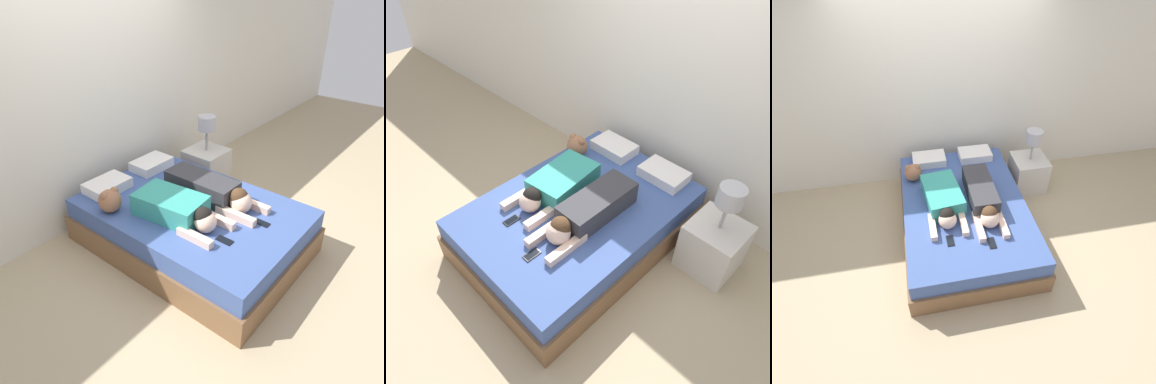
# 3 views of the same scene
# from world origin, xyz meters

# --- Properties ---
(ground_plane) EXTENTS (12.00, 12.00, 0.00)m
(ground_plane) POSITION_xyz_m (0.00, 0.00, 0.00)
(ground_plane) COLOR tan
(wall_back) EXTENTS (12.00, 0.06, 2.60)m
(wall_back) POSITION_xyz_m (0.00, 1.22, 1.30)
(wall_back) COLOR silver
(wall_back) RESTS_ON ground_plane
(bed) EXTENTS (1.50, 2.15, 0.47)m
(bed) POSITION_xyz_m (0.00, 0.00, 0.23)
(bed) COLOR brown
(bed) RESTS_ON ground_plane
(pillow_head_left) EXTENTS (0.45, 0.30, 0.11)m
(pillow_head_left) POSITION_xyz_m (-0.32, 0.86, 0.53)
(pillow_head_left) COLOR white
(pillow_head_left) RESTS_ON bed
(pillow_head_right) EXTENTS (0.45, 0.30, 0.11)m
(pillow_head_right) POSITION_xyz_m (0.32, 0.86, 0.53)
(pillow_head_right) COLOR white
(pillow_head_right) RESTS_ON bed
(person_left) EXTENTS (0.46, 0.94, 0.23)m
(person_left) POSITION_xyz_m (-0.25, -0.04, 0.57)
(person_left) COLOR teal
(person_left) RESTS_ON bed
(person_right) EXTENTS (0.33, 1.07, 0.24)m
(person_right) POSITION_xyz_m (0.20, -0.09, 0.58)
(person_right) COLOR #333338
(person_right) RESTS_ON bed
(cell_phone_left) EXTENTS (0.07, 0.14, 0.01)m
(cell_phone_left) POSITION_xyz_m (-0.26, -0.56, 0.48)
(cell_phone_left) COLOR black
(cell_phone_left) RESTS_ON bed
(cell_phone_right) EXTENTS (0.07, 0.14, 0.01)m
(cell_phone_right) POSITION_xyz_m (0.16, -0.68, 0.48)
(cell_phone_right) COLOR black
(cell_phone_right) RESTS_ON bed
(plush_toy) EXTENTS (0.22, 0.22, 0.23)m
(plush_toy) POSITION_xyz_m (-0.56, 0.53, 0.59)
(plush_toy) COLOR #996647
(plush_toy) RESTS_ON bed
(nightstand) EXTENTS (0.47, 0.47, 0.94)m
(nightstand) POSITION_xyz_m (1.07, 0.64, 0.29)
(nightstand) COLOR beige
(nightstand) RESTS_ON ground_plane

